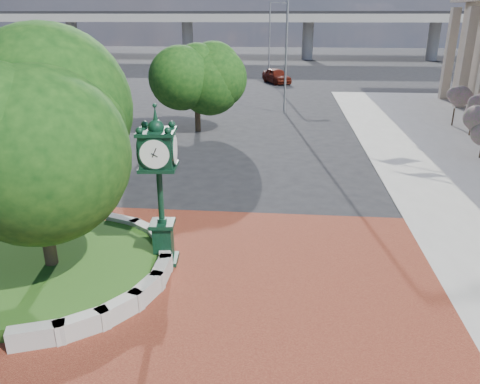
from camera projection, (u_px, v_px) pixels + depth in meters
name	position (u px, v px, depth m)	size (l,w,h in m)	color
ground	(225.00, 284.00, 13.09)	(200.00, 200.00, 0.00)	black
plaza	(220.00, 304.00, 12.16)	(12.00, 12.00, 0.04)	maroon
planter_wall	(130.00, 271.00, 13.24)	(2.96, 6.77, 0.54)	#9E9B93
grass_bed	(53.00, 269.00, 13.46)	(6.10, 6.10, 0.40)	#234B15
overpass	(276.00, 17.00, 75.89)	(90.00, 12.00, 7.50)	#9E9B93
tree_planter	(34.00, 151.00, 12.20)	(5.20, 5.20, 6.33)	#38281C
tree_street	(196.00, 80.00, 29.03)	(4.40, 4.40, 5.45)	#38281C
post_clock	(159.00, 181.00, 13.32)	(1.07, 1.07, 4.76)	black
parked_car	(277.00, 76.00, 50.80)	(1.87, 4.65, 1.58)	#54160C
street_lamp_near	(290.00, 38.00, 33.90)	(2.06, 0.69, 9.33)	slate
street_lamp_far	(271.00, 35.00, 52.41)	(1.86, 0.24, 8.31)	slate
shrub_mid	(474.00, 110.00, 28.41)	(1.20, 1.20, 2.20)	#38281C
shrub_far	(455.00, 102.00, 30.96)	(1.20, 1.20, 2.20)	#38281C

